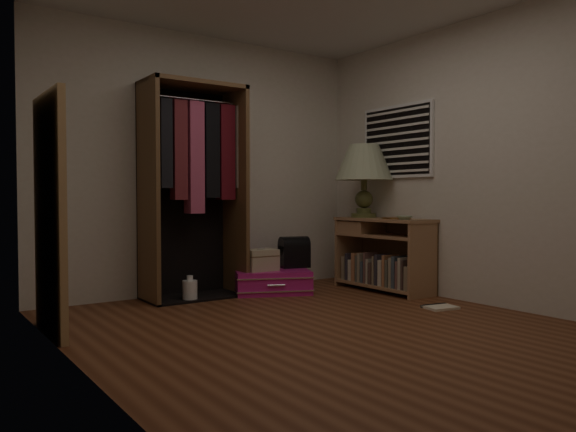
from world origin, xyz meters
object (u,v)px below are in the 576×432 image
object	(u,v)px
console_bookshelf	(380,253)
floor_mirror	(50,214)
table_lamp	(364,164)
white_jug	(190,290)
open_wardrobe	(197,171)
black_bag	(294,251)
pink_suitcase	(272,281)
train_case	(261,260)

from	to	relation	value
console_bookshelf	floor_mirror	bearing A→B (deg)	-179.31
table_lamp	white_jug	bearing A→B (deg)	171.07
open_wardrobe	floor_mirror	bearing A→B (deg)	-152.93
open_wardrobe	black_bag	size ratio (longest dim) A/B	6.10
open_wardrobe	white_jug	world-z (taller)	open_wardrobe
console_bookshelf	black_bag	size ratio (longest dim) A/B	3.33
open_wardrobe	black_bag	world-z (taller)	open_wardrobe
console_bookshelf	pink_suitcase	world-z (taller)	console_bookshelf
open_wardrobe	floor_mirror	xyz separation A→B (m)	(-1.50, -0.77, -0.37)
black_bag	train_case	bearing A→B (deg)	-162.94
train_case	black_bag	distance (m)	0.43
black_bag	table_lamp	bearing A→B (deg)	-7.38
floor_mirror	table_lamp	world-z (taller)	floor_mirror
open_wardrobe	pink_suitcase	distance (m)	1.34
open_wardrobe	table_lamp	bearing A→B (deg)	-15.00
open_wardrobe	black_bag	xyz separation A→B (m)	(1.02, -0.19, -0.82)
floor_mirror	table_lamp	xyz separation A→B (m)	(3.24, 0.30, 0.47)
floor_mirror	table_lamp	bearing A→B (deg)	5.31
black_bag	white_jug	distance (m)	1.22
pink_suitcase	train_case	world-z (taller)	train_case
floor_mirror	open_wardrobe	bearing A→B (deg)	27.07
open_wardrobe	white_jug	distance (m)	1.14
open_wardrobe	white_jug	size ratio (longest dim) A/B	8.55
floor_mirror	pink_suitcase	size ratio (longest dim) A/B	1.84
floor_mirror	pink_suitcase	world-z (taller)	floor_mirror
train_case	table_lamp	size ratio (longest dim) A/B	0.42
table_lamp	train_case	bearing A→B (deg)	167.47
open_wardrobe	black_bag	bearing A→B (deg)	-10.41
open_wardrobe	table_lamp	world-z (taller)	open_wardrobe
train_case	table_lamp	world-z (taller)	table_lamp
open_wardrobe	pink_suitcase	world-z (taller)	open_wardrobe
white_jug	train_case	bearing A→B (deg)	-3.34
pink_suitcase	black_bag	size ratio (longest dim) A/B	2.75
white_jug	table_lamp	bearing A→B (deg)	-8.93
open_wardrobe	train_case	bearing A→B (deg)	-19.58
pink_suitcase	table_lamp	distance (m)	1.60
train_case	floor_mirror	bearing A→B (deg)	-162.08
pink_suitcase	table_lamp	size ratio (longest dim) A/B	1.18
console_bookshelf	pink_suitcase	bearing A→B (deg)	152.76
white_jug	open_wardrobe	bearing A→B (deg)	46.37
table_lamp	white_jug	xyz separation A→B (m)	(-1.90, 0.30, -1.22)
console_bookshelf	table_lamp	world-z (taller)	table_lamp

